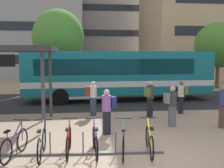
# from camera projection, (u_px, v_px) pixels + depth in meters

# --- Properties ---
(ground) EXTENTS (200.00, 200.00, 0.00)m
(ground) POSITION_uv_depth(u_px,v_px,m) (144.00, 159.00, 7.44)
(ground) COLOR gray
(bus_lane_asphalt) EXTENTS (80.00, 7.20, 0.01)m
(bus_lane_asphalt) POSITION_uv_depth(u_px,v_px,m) (110.00, 100.00, 17.24)
(bus_lane_asphalt) COLOR #232326
(bus_lane_asphalt) RESTS_ON ground
(city_bus) EXTENTS (12.13, 3.13, 3.20)m
(city_bus) POSITION_uv_depth(u_px,v_px,m) (120.00, 73.00, 17.12)
(city_bus) COLOR #0F6070
(city_bus) RESTS_ON ground
(bike_rack) EXTENTS (4.80, 0.35, 0.70)m
(bike_rack) POSITION_uv_depth(u_px,v_px,m) (83.00, 152.00, 7.70)
(bike_rack) COLOR #47474C
(bike_rack) RESTS_ON ground
(parked_bicycle_purple_0) EXTENTS (0.55, 1.70, 0.99)m
(parked_bicycle_purple_0) POSITION_uv_depth(u_px,v_px,m) (15.00, 144.00, 7.50)
(parked_bicycle_purple_0) COLOR black
(parked_bicycle_purple_0) RESTS_ON ground
(parked_bicycle_white_1) EXTENTS (0.52, 1.72, 0.99)m
(parked_bicycle_white_1) POSITION_uv_depth(u_px,v_px,m) (42.00, 144.00, 7.53)
(parked_bicycle_white_1) COLOR black
(parked_bicycle_white_1) RESTS_ON ground
(parked_bicycle_red_2) EXTENTS (0.52, 1.72, 0.99)m
(parked_bicycle_red_2) POSITION_uv_depth(u_px,v_px,m) (69.00, 142.00, 7.71)
(parked_bicycle_red_2) COLOR black
(parked_bicycle_red_2) RESTS_ON ground
(parked_bicycle_purple_3) EXTENTS (0.52, 1.72, 0.99)m
(parked_bicycle_purple_3) POSITION_uv_depth(u_px,v_px,m) (95.00, 142.00, 7.73)
(parked_bicycle_purple_3) COLOR black
(parked_bicycle_purple_3) RESTS_ON ground
(parked_bicycle_green_4) EXTENTS (0.52, 1.71, 0.99)m
(parked_bicycle_green_4) POSITION_uv_depth(u_px,v_px,m) (123.00, 142.00, 7.69)
(parked_bicycle_green_4) COLOR black
(parked_bicycle_green_4) RESTS_ON ground
(parked_bicycle_yellow_5) EXTENTS (0.52, 1.72, 0.99)m
(parked_bicycle_yellow_5) POSITION_uv_depth(u_px,v_px,m) (149.00, 141.00, 7.78)
(parked_bicycle_yellow_5) COLOR black
(parked_bicycle_yellow_5) RESTS_ON ground
(commuter_red_pack_0) EXTENTS (0.60, 0.48, 1.69)m
(commuter_red_pack_0) POSITION_uv_depth(u_px,v_px,m) (93.00, 96.00, 12.75)
(commuter_red_pack_0) COLOR #2D3851
(commuter_red_pack_0) RESTS_ON ground
(commuter_grey_pack_1) EXTENTS (0.55, 0.38, 1.68)m
(commuter_grey_pack_1) POSITION_uv_depth(u_px,v_px,m) (172.00, 103.00, 10.76)
(commuter_grey_pack_1) COLOR #565660
(commuter_grey_pack_1) RESTS_ON ground
(commuter_olive_pack_2) EXTENTS (0.60, 0.48, 1.66)m
(commuter_olive_pack_2) POSITION_uv_depth(u_px,v_px,m) (182.00, 95.00, 13.21)
(commuter_olive_pack_2) COLOR black
(commuter_olive_pack_2) RESTS_ON ground
(commuter_olive_pack_3) EXTENTS (0.57, 0.60, 1.75)m
(commuter_olive_pack_3) POSITION_uv_depth(u_px,v_px,m) (150.00, 97.00, 12.28)
(commuter_olive_pack_3) COLOR black
(commuter_olive_pack_3) RESTS_ON ground
(commuter_teal_pack_4) EXTENTS (0.59, 0.58, 1.74)m
(commuter_teal_pack_4) POSITION_uv_depth(u_px,v_px,m) (224.00, 103.00, 10.52)
(commuter_teal_pack_4) COLOR #47382D
(commuter_teal_pack_4) RESTS_ON ground
(commuter_navy_pack_6) EXTENTS (0.58, 0.42, 1.69)m
(commuter_navy_pack_6) POSITION_uv_depth(u_px,v_px,m) (107.00, 108.00, 9.67)
(commuter_navy_pack_6) COLOR black
(commuter_navy_pack_6) RESTS_ON ground
(street_tree_0) EXTENTS (4.09, 4.09, 6.62)m
(street_tree_0) POSITION_uv_depth(u_px,v_px,m) (58.00, 38.00, 20.87)
(street_tree_0) COLOR brown
(street_tree_0) RESTS_ON ground
(street_tree_1) EXTENTS (4.28, 4.28, 5.94)m
(street_tree_1) POSITION_uv_depth(u_px,v_px,m) (219.00, 45.00, 23.52)
(street_tree_1) COLOR brown
(street_tree_1) RESTS_ON ground
(building_left_wing) EXTENTS (21.62, 11.04, 16.60)m
(building_left_wing) POSITION_uv_depth(u_px,v_px,m) (7.00, 18.00, 37.43)
(building_left_wing) COLOR gray
(building_left_wing) RESTS_ON ground
(building_centre_block) EXTENTS (16.73, 12.88, 17.22)m
(building_centre_block) POSITION_uv_depth(u_px,v_px,m) (97.00, 27.00, 51.24)
(building_centre_block) COLOR gray
(building_centre_block) RESTS_ON ground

